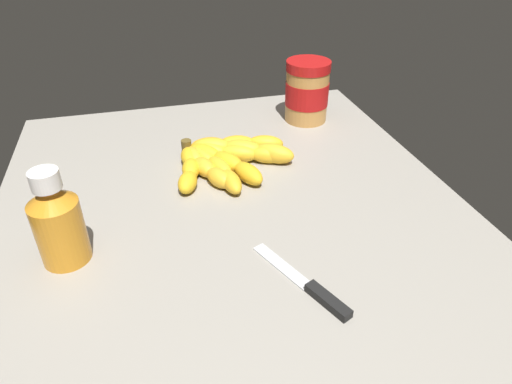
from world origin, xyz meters
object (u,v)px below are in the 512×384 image
at_px(butter_knife, 307,285).
at_px(peanut_butter_jar, 307,92).
at_px(honey_bottle, 58,222).
at_px(banana_bunch, 226,157).

bearing_deg(butter_knife, peanut_butter_jar, -19.66).
distance_m(peanut_butter_jar, butter_knife, 0.54).
bearing_deg(peanut_butter_jar, butter_knife, 160.34).
bearing_deg(honey_bottle, peanut_butter_jar, -53.53).
distance_m(peanut_butter_jar, honey_bottle, 0.61).
xyz_separation_m(honey_bottle, butter_knife, (-0.14, -0.31, -0.06)).
height_order(banana_bunch, butter_knife, banana_bunch).
xyz_separation_m(banana_bunch, peanut_butter_jar, (0.16, -0.22, 0.05)).
bearing_deg(banana_bunch, honey_bottle, 126.77).
relative_size(banana_bunch, honey_bottle, 1.68).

